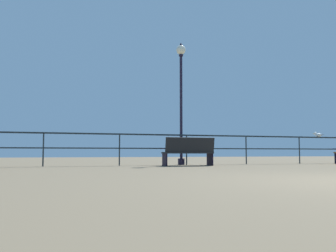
{
  "coord_description": "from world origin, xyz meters",
  "views": [
    {
      "loc": [
        -4.46,
        -3.92,
        0.42
      ],
      "look_at": [
        -0.85,
        7.19,
        1.32
      ],
      "focal_mm": 37.53,
      "sensor_mm": 36.0,
      "label": 1
    }
  ],
  "objects": [
    {
      "name": "bench_near_left",
      "position": [
        -0.26,
        6.8,
        0.5
      ],
      "size": [
        1.67,
        0.7,
        0.92
      ],
      "color": "black",
      "rests_on": "ground_plane"
    },
    {
      "name": "lamppost_center",
      "position": [
        -0.14,
        7.84,
        2.82
      ],
      "size": [
        0.35,
        0.35,
        4.43
      ],
      "color": "black",
      "rests_on": "ground_plane"
    },
    {
      "name": "pier_railing",
      "position": [
        0.0,
        7.69,
        0.8
      ],
      "size": [
        19.15,
        0.05,
        1.07
      ],
      "color": "#1D272D",
      "rests_on": "ground_plane"
    },
    {
      "name": "seagull_on_rail",
      "position": [
        5.71,
        7.7,
        1.16
      ],
      "size": [
        0.27,
        0.39,
        0.2
      ],
      "color": "silver",
      "rests_on": "pier_railing"
    }
  ]
}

